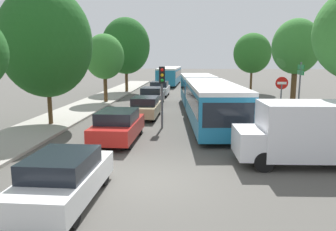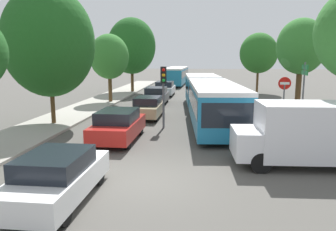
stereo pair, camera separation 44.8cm
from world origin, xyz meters
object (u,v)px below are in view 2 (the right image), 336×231
(white_van, at_px, (309,133))
(queued_car_silver, at_px, (165,89))
(articulated_bus, at_px, (208,95))
(queued_car_graphite, at_px, (156,96))
(queued_car_tan, at_px, (148,107))
(city_bus_rear, at_px, (176,75))
(tree_left_distant, at_px, (132,47))
(queued_car_red, at_px, (118,125))
(tree_left_far, at_px, (109,57))
(no_entry_sign, at_px, (284,94))
(tree_right_mid, at_px, (300,48))
(queued_car_white, at_px, (57,177))
(tree_right_far, at_px, (259,53))
(traffic_light, at_px, (163,83))
(direction_sign_post, at_px, (304,79))
(tree_left_mid, at_px, (49,42))

(white_van, bearing_deg, queued_car_silver, -72.66)
(articulated_bus, bearing_deg, queued_car_silver, -164.28)
(queued_car_graphite, height_order, white_van, white_van)
(queued_car_graphite, bearing_deg, queued_car_tan, -176.26)
(city_bus_rear, xyz_separation_m, tree_left_distant, (-3.95, -10.80, 3.51))
(queued_car_red, height_order, tree_left_far, tree_left_far)
(articulated_bus, distance_m, white_van, 10.44)
(queued_car_graphite, distance_m, no_entry_sign, 11.73)
(queued_car_silver, xyz_separation_m, tree_right_mid, (10.45, -9.16, 3.77))
(city_bus_rear, relative_size, queued_car_white, 2.85)
(white_van, height_order, tree_right_far, tree_right_far)
(queued_car_graphite, distance_m, tree_left_far, 5.16)
(queued_car_tan, relative_size, tree_left_far, 0.68)
(traffic_light, xyz_separation_m, tree_left_far, (-5.74, 9.55, 1.43))
(queued_car_white, relative_size, queued_car_silver, 0.95)
(white_van, height_order, no_entry_sign, no_entry_sign)
(queued_car_red, xyz_separation_m, white_van, (7.76, -2.82, 0.49))
(city_bus_rear, height_order, direction_sign_post, direction_sign_post)
(tree_left_mid, relative_size, tree_right_far, 1.20)
(queued_car_red, bearing_deg, tree_left_far, 18.06)
(tree_left_far, bearing_deg, white_van, -52.73)
(queued_car_red, distance_m, no_entry_sign, 9.43)
(tree_left_mid, bearing_deg, tree_left_distant, 87.21)
(queued_car_graphite, xyz_separation_m, tree_right_mid, (10.47, -3.08, 3.79))
(queued_car_white, distance_m, tree_left_mid, 11.52)
(queued_car_white, relative_size, tree_left_mid, 0.52)
(articulated_bus, xyz_separation_m, traffic_light, (-2.50, -4.01, 1.08))
(no_entry_sign, xyz_separation_m, tree_left_distant, (-12.22, 16.90, 3.05))
(queued_car_white, height_order, tree_right_mid, tree_right_mid)
(white_van, xyz_separation_m, tree_right_far, (2.12, 24.90, 3.07))
(queued_car_graphite, distance_m, traffic_light, 9.48)
(articulated_bus, xyz_separation_m, city_bus_rear, (-4.11, 24.70, -0.00))
(queued_car_graphite, bearing_deg, traffic_light, -168.82)
(articulated_bus, xyz_separation_m, tree_left_far, (-8.24, 5.55, 2.51))
(queued_car_graphite, bearing_deg, city_bus_rear, 0.32)
(white_van, height_order, tree_left_distant, tree_left_distant)
(traffic_light, bearing_deg, city_bus_rear, 173.86)
(no_entry_sign, bearing_deg, queued_car_silver, -149.59)
(articulated_bus, distance_m, traffic_light, 4.85)
(queued_car_silver, bearing_deg, queued_car_red, -179.71)
(tree_right_far, bearing_deg, tree_left_far, -145.50)
(tree_right_mid, bearing_deg, tree_left_mid, -158.46)
(city_bus_rear, bearing_deg, queued_car_red, -178.74)
(articulated_bus, relative_size, queued_car_white, 4.16)
(articulated_bus, distance_m, tree_right_far, 16.32)
(queued_car_white, relative_size, white_van, 0.79)
(white_van, bearing_deg, direction_sign_post, -107.25)
(queued_car_red, bearing_deg, articulated_bus, -30.79)
(queued_car_red, relative_size, tree_left_far, 0.73)
(tree_left_distant, relative_size, tree_right_far, 1.25)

